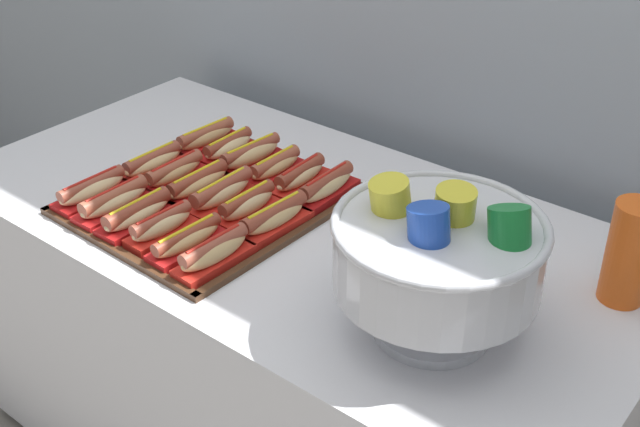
{
  "coord_description": "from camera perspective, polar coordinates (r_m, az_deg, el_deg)",
  "views": [
    {
      "loc": [
        0.95,
        -1.1,
        1.64
      ],
      "look_at": [
        0.05,
        0.02,
        0.77
      ],
      "focal_mm": 45.52,
      "sensor_mm": 36.0,
      "label": 1
    }
  ],
  "objects": [
    {
      "name": "hot_dog_14",
      "position": [
        1.87,
        -4.88,
        4.08
      ],
      "size": [
        0.08,
        0.18,
        0.06
      ],
      "color": "#B21414",
      "rests_on": "serving_tray"
    },
    {
      "name": "hot_dog_15",
      "position": [
        1.83,
        -3.19,
        3.29
      ],
      "size": [
        0.06,
        0.16,
        0.06
      ],
      "color": "#B21414",
      "rests_on": "serving_tray"
    },
    {
      "name": "hot_dog_0",
      "position": [
        1.79,
        -15.72,
        1.59
      ],
      "size": [
        0.07,
        0.17,
        0.06
      ],
      "color": "#B21414",
      "rests_on": "serving_tray"
    },
    {
      "name": "hot_dog_4",
      "position": [
        1.58,
        -9.31,
        -1.89
      ],
      "size": [
        0.07,
        0.17,
        0.06
      ],
      "color": "red",
      "rests_on": "serving_tray"
    },
    {
      "name": "hot_dog_11",
      "position": [
        1.63,
        -3.26,
        -0.32
      ],
      "size": [
        0.07,
        0.18,
        0.06
      ],
      "color": "red",
      "rests_on": "serving_tray"
    },
    {
      "name": "hot_dog_10",
      "position": [
        1.68,
        -5.14,
        0.58
      ],
      "size": [
        0.06,
        0.15,
        0.06
      ],
      "color": "red",
      "rests_on": "serving_tray"
    },
    {
      "name": "hot_dog_2",
      "position": [
        1.69,
        -12.72,
        -0.04
      ],
      "size": [
        0.07,
        0.18,
        0.06
      ],
      "color": "#B21414",
      "rests_on": "serving_tray"
    },
    {
      "name": "hot_dog_13",
      "position": [
        1.92,
        -6.48,
        4.63
      ],
      "size": [
        0.07,
        0.16,
        0.06
      ],
      "color": "#B21414",
      "rests_on": "serving_tray"
    },
    {
      "name": "hot_dog_9",
      "position": [
        1.72,
        -6.92,
        1.42
      ],
      "size": [
        0.07,
        0.17,
        0.06
      ],
      "color": "red",
      "rests_on": "serving_tray"
    },
    {
      "name": "serving_tray",
      "position": [
        1.76,
        -7.7,
        0.88
      ],
      "size": [
        0.49,
        0.54,
        0.01
      ],
      "color": "#472B19",
      "rests_on": "buffet_table"
    },
    {
      "name": "hot_dog_5",
      "position": [
        1.53,
        -7.46,
        -2.75
      ],
      "size": [
        0.07,
        0.17,
        0.06
      ],
      "color": "red",
      "rests_on": "serving_tray"
    },
    {
      "name": "hot_dog_7",
      "position": [
        1.82,
        -10.19,
        2.84
      ],
      "size": [
        0.06,
        0.16,
        0.06
      ],
      "color": "red",
      "rests_on": "serving_tray"
    },
    {
      "name": "buffet_table",
      "position": [
        1.92,
        -1.7,
        -9.3
      ],
      "size": [
        1.53,
        0.77,
        0.75
      ],
      "color": "silver",
      "rests_on": "ground_plane"
    },
    {
      "name": "hot_dog_1",
      "position": [
        1.74,
        -14.27,
        0.82
      ],
      "size": [
        0.07,
        0.18,
        0.06
      ],
      "color": "red",
      "rests_on": "serving_tray"
    },
    {
      "name": "hot_dog_17",
      "position": [
        1.74,
        0.44,
        1.9
      ],
      "size": [
        0.06,
        0.18,
        0.06
      ],
      "color": "#B21414",
      "rests_on": "serving_tray"
    },
    {
      "name": "punch_bowl",
      "position": [
        1.32,
        8.33,
        -2.81
      ],
      "size": [
        0.35,
        0.35,
        0.28
      ],
      "color": "silver",
      "rests_on": "buffet_table"
    },
    {
      "name": "hot_dog_6",
      "position": [
        1.88,
        -11.69,
        3.49
      ],
      "size": [
        0.07,
        0.17,
        0.06
      ],
      "color": "red",
      "rests_on": "serving_tray"
    },
    {
      "name": "hot_dog_16",
      "position": [
        1.78,
        -1.42,
        2.61
      ],
      "size": [
        0.07,
        0.17,
        0.06
      ],
      "color": "red",
      "rests_on": "serving_tray"
    },
    {
      "name": "hot_dog_3",
      "position": [
        1.63,
        -11.08,
        -0.86
      ],
      "size": [
        0.07,
        0.15,
        0.06
      ],
      "color": "red",
      "rests_on": "serving_tray"
    },
    {
      "name": "hot_dog_8",
      "position": [
        1.77,
        -8.6,
        2.09
      ],
      "size": [
        0.07,
        0.18,
        0.06
      ],
      "color": "#B21414",
      "rests_on": "serving_tray"
    },
    {
      "name": "hot_dog_12",
      "position": [
        1.97,
        -8.02,
        5.29
      ],
      "size": [
        0.07,
        0.18,
        0.06
      ],
      "color": "#B21414",
      "rests_on": "serving_tray"
    },
    {
      "name": "cup_stack",
      "position": [
        1.51,
        20.92,
        -2.6
      ],
      "size": [
        0.08,
        0.08,
        0.19
      ],
      "color": "#EA5B19",
      "rests_on": "buffet_table"
    }
  ]
}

